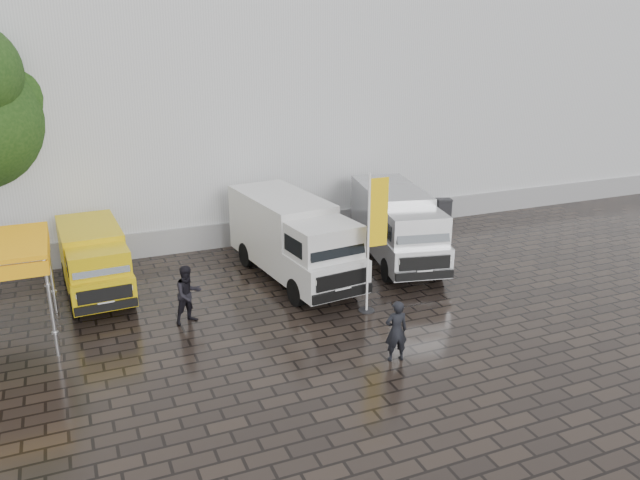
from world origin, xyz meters
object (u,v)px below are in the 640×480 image
object	(u,v)px
van_yellow	(94,263)
person_front	(396,331)
person_tent	(188,294)
van_silver	(397,227)
van_white	(294,241)
wheelie_bin	(443,210)
flagpole	(374,237)

from	to	relation	value
van_yellow	person_front	bearing A→B (deg)	-50.45
person_tent	van_yellow	bearing A→B (deg)	107.77
van_yellow	van_silver	world-z (taller)	van_silver
van_white	wheelie_bin	size ratio (longest dim) A/B	5.98
person_tent	van_silver	bearing A→B (deg)	-3.59
flagpole	person_tent	xyz separation A→B (m)	(-5.46, 1.37, -1.53)
van_white	person_front	size ratio (longest dim) A/B	3.81
flagpole	wheelie_bin	xyz separation A→B (m)	(7.43, 7.31, -1.89)
flagpole	person_front	xyz separation A→B (m)	(-0.86, -3.04, -1.58)
wheelie_bin	person_front	world-z (taller)	person_front
van_yellow	van_silver	distance (m)	10.82
wheelie_bin	van_yellow	bearing A→B (deg)	-152.25
wheelie_bin	person_tent	xyz separation A→B (m)	(-12.89, -5.94, 0.35)
van_yellow	person_tent	size ratio (longest dim) A/B	2.69
wheelie_bin	person_front	bearing A→B (deg)	-110.89
wheelie_bin	person_tent	size ratio (longest dim) A/B	0.61
flagpole	person_tent	distance (m)	5.83
person_front	wheelie_bin	bearing A→B (deg)	-121.30
van_silver	flagpole	bearing A→B (deg)	-116.63
flagpole	person_front	world-z (taller)	flagpole
van_yellow	person_front	size ratio (longest dim) A/B	2.82
van_white	person_front	world-z (taller)	van_white
person_front	person_tent	size ratio (longest dim) A/B	0.95
person_front	flagpole	bearing A→B (deg)	-98.39
van_silver	flagpole	size ratio (longest dim) A/B	1.40
van_yellow	wheelie_bin	distance (m)	15.55
person_front	person_tent	distance (m)	6.37
van_yellow	person_front	xyz separation A→B (m)	(7.02, -7.67, -0.26)
wheelie_bin	person_front	xyz separation A→B (m)	(-8.29, -10.35, 0.31)
van_yellow	person_tent	xyz separation A→B (m)	(2.42, -3.26, -0.22)
van_yellow	flagpole	xyz separation A→B (m)	(7.88, -4.63, 1.32)
van_white	flagpole	size ratio (longest dim) A/B	1.48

